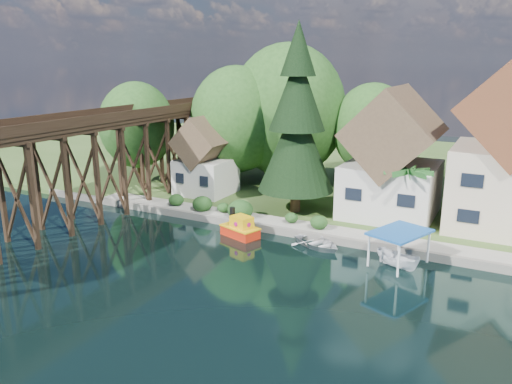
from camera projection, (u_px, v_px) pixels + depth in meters
ground at (227, 270)px, 33.23m from camera, size 140.00×140.00×0.00m
bank at (366, 170)px, 62.28m from camera, size 140.00×52.00×0.50m
seawall at (325, 238)px, 38.21m from camera, size 60.00×0.40×0.62m
promenade at (355, 235)px, 38.37m from camera, size 50.00×2.60×0.06m
trestle_bridge at (98, 157)px, 43.44m from camera, size 4.12×44.18×9.30m
house_left at (393, 162)px, 42.47m from camera, size 7.64×8.64×11.02m
house_center at (512, 155)px, 38.54m from camera, size 8.65×9.18×13.89m
shed at (206, 161)px, 49.58m from camera, size 5.09×5.40×7.85m
bg_trees at (345, 126)px, 49.11m from camera, size 49.90×13.30×10.57m
shrubs at (236, 208)px, 42.90m from camera, size 15.76×2.47×1.70m
conifer at (297, 123)px, 42.38m from camera, size 6.60×6.60×16.25m
palm_tree at (408, 174)px, 38.57m from camera, size 3.91×3.91×5.19m
tugboat at (240, 228)px, 39.35m from camera, size 3.50×2.62×2.26m
boat_white_a at (318, 242)px, 37.21m from camera, size 4.88×4.30×0.84m
boat_canopy at (398, 252)px, 33.32m from camera, size 4.05×4.78×2.61m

